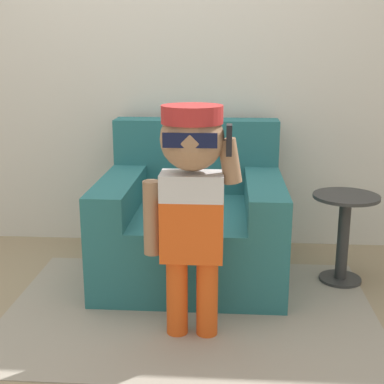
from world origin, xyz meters
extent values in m
plane|color=#998466|center=(0.00, 0.00, 0.00)|extent=(10.00, 10.00, 0.00)
cube|color=silver|center=(0.00, 0.77, 1.30)|extent=(10.00, 0.05, 2.60)
cube|color=#286B70|center=(0.25, 0.18, 0.20)|extent=(1.02, 1.00, 0.41)
cube|color=#286B70|center=(0.25, 0.58, 0.64)|extent=(1.02, 0.20, 0.46)
cube|color=#286B70|center=(-0.16, 0.08, 0.50)|extent=(0.21, 0.80, 0.18)
cube|color=#286B70|center=(0.66, 0.08, 0.50)|extent=(0.21, 0.80, 0.18)
cylinder|color=#E05119|center=(0.23, -0.51, 0.19)|extent=(0.10, 0.10, 0.38)
cylinder|color=#E05119|center=(0.37, -0.51, 0.19)|extent=(0.10, 0.10, 0.38)
cube|color=#E05119|center=(0.30, -0.51, 0.51)|extent=(0.28, 0.16, 0.28)
cube|color=silver|center=(0.30, -0.51, 0.71)|extent=(0.28, 0.16, 0.12)
sphere|color=#997051|center=(0.30, -0.51, 0.92)|extent=(0.28, 0.28, 0.28)
cylinder|color=#B22828|center=(0.30, -0.51, 1.02)|extent=(0.26, 0.26, 0.08)
cube|color=#B22828|center=(0.30, -0.39, 1.00)|extent=(0.16, 0.12, 0.01)
cube|color=#0F1433|center=(0.30, -0.64, 0.93)|extent=(0.22, 0.01, 0.06)
cylinder|color=#997051|center=(0.12, -0.51, 0.56)|extent=(0.08, 0.08, 0.34)
cylinder|color=#997051|center=(0.46, -0.51, 0.83)|extent=(0.11, 0.08, 0.20)
cube|color=black|center=(0.46, -0.53, 0.92)|extent=(0.02, 0.07, 0.13)
cylinder|color=#333333|center=(1.11, 0.14, 0.01)|extent=(0.24, 0.24, 0.02)
cylinder|color=#333333|center=(1.11, 0.14, 0.25)|extent=(0.07, 0.07, 0.49)
cylinder|color=#333333|center=(1.11, 0.14, 0.50)|extent=(0.36, 0.36, 0.02)
cube|color=#9E9384|center=(0.27, -0.29, 0.00)|extent=(1.86, 1.30, 0.01)
camera|label=1|loc=(0.46, -2.76, 1.28)|focal=50.00mm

